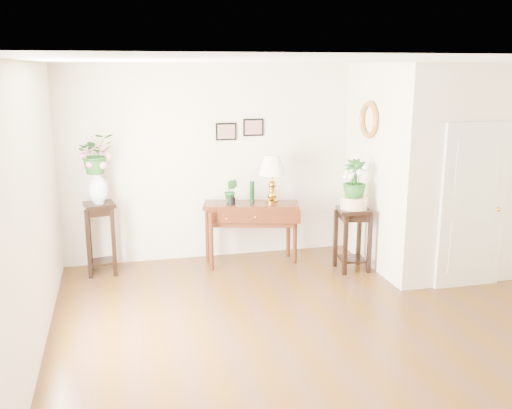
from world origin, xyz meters
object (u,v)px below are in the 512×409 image
object	(u,v)px
table_lamp	(272,178)
console_table	(251,233)
plant_stand_b	(352,239)
plant_stand_a	(101,238)

from	to	relation	value
table_lamp	console_table	bearing A→B (deg)	180.00
table_lamp	plant_stand_b	distance (m)	1.40
console_table	plant_stand_a	world-z (taller)	plant_stand_a
console_table	plant_stand_b	bearing A→B (deg)	-10.61
table_lamp	plant_stand_b	size ratio (longest dim) A/B	0.77
console_table	plant_stand_a	size ratio (longest dim) A/B	1.35
plant_stand_a	plant_stand_b	world-z (taller)	plant_stand_a
plant_stand_b	table_lamp	bearing A→B (deg)	148.54
table_lamp	plant_stand_b	xyz separation A→B (m)	(0.99, -0.60, -0.80)
table_lamp	plant_stand_a	xyz separation A→B (m)	(-2.37, 0.08, -0.74)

